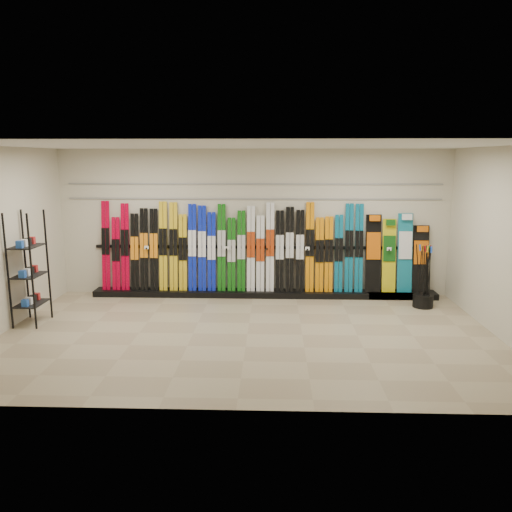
{
  "coord_description": "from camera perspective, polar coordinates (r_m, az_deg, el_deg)",
  "views": [
    {
      "loc": [
        0.41,
        -7.7,
        2.8
      ],
      "look_at": [
        0.1,
        1.0,
        1.1
      ],
      "focal_mm": 35.0,
      "sensor_mm": 36.0,
      "label": 1
    }
  ],
  "objects": [
    {
      "name": "pole_bin",
      "position": [
        10.12,
        18.53,
        -4.87
      ],
      "size": [
        0.38,
        0.38,
        0.25
      ],
      "primitive_type": "cylinder",
      "color": "black",
      "rests_on": "floor"
    },
    {
      "name": "back_wall",
      "position": [
        10.29,
        -0.29,
        3.79
      ],
      "size": [
        8.0,
        0.0,
        8.0
      ],
      "primitive_type": "plane",
      "rotation": [
        1.57,
        0.0,
        0.0
      ],
      "color": "beige",
      "rests_on": "floor"
    },
    {
      "name": "snowboards",
      "position": [
        10.54,
        15.77,
        0.09
      ],
      "size": [
        1.28,
        0.25,
        1.6
      ],
      "color": "black",
      "rests_on": "ski_rack_base"
    },
    {
      "name": "floor",
      "position": [
        8.2,
        -0.98,
        -8.91
      ],
      "size": [
        8.0,
        8.0,
        0.0
      ],
      "primitive_type": "plane",
      "color": "gray",
      "rests_on": "ground"
    },
    {
      "name": "ceiling",
      "position": [
        7.71,
        -1.06,
        12.54
      ],
      "size": [
        8.0,
        8.0,
        0.0
      ],
      "primitive_type": "plane",
      "rotation": [
        3.14,
        0.0,
        0.0
      ],
      "color": "silver",
      "rests_on": "back_wall"
    },
    {
      "name": "accessory_rack",
      "position": [
        9.32,
        -24.56,
        -1.28
      ],
      "size": [
        0.4,
        0.6,
        1.94
      ],
      "primitive_type": "cube",
      "color": "black",
      "rests_on": "floor"
    },
    {
      "name": "skis",
      "position": [
        10.24,
        -2.89,
        0.71
      ],
      "size": [
        5.38,
        0.24,
        1.83
      ],
      "color": "#B20021",
      "rests_on": "ski_rack_base"
    },
    {
      "name": "slatwall_rail_1",
      "position": [
        10.2,
        -0.3,
        8.24
      ],
      "size": [
        7.6,
        0.02,
        0.03
      ],
      "primitive_type": "cube",
      "color": "gray",
      "rests_on": "back_wall"
    },
    {
      "name": "ski_rack_base",
      "position": [
        10.35,
        0.92,
        -4.3
      ],
      "size": [
        8.0,
        0.4,
        0.12
      ],
      "primitive_type": "cube",
      "color": "black",
      "rests_on": "floor"
    },
    {
      "name": "slatwall_rail_0",
      "position": [
        10.22,
        -0.3,
        6.56
      ],
      "size": [
        7.6,
        0.02,
        0.03
      ],
      "primitive_type": "cube",
      "color": "gray",
      "rests_on": "back_wall"
    },
    {
      "name": "right_wall",
      "position": [
        8.59,
        26.69,
        1.17
      ],
      "size": [
        0.0,
        5.0,
        5.0
      ],
      "primitive_type": "plane",
      "rotation": [
        1.57,
        0.0,
        -1.57
      ],
      "color": "beige",
      "rests_on": "floor"
    },
    {
      "name": "ski_poles",
      "position": [
        10.01,
        18.79,
        -2.19
      ],
      "size": [
        0.28,
        0.31,
        1.18
      ],
      "color": "black",
      "rests_on": "pole_bin"
    }
  ]
}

